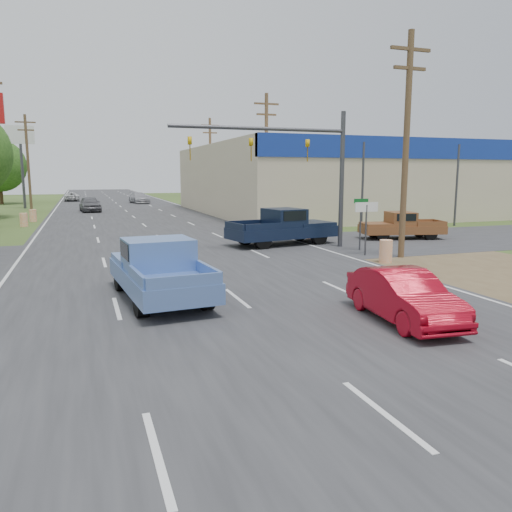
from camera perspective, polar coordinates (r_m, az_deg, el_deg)
name	(u,v)px	position (r m, az deg, el deg)	size (l,w,h in m)	color
ground	(384,415)	(8.61, 14.41, -17.16)	(200.00, 200.00, 0.00)	#32431B
main_road	(134,217)	(46.73, -13.81, 4.36)	(15.00, 180.00, 0.02)	#2D2D30
cross_road	(178,252)	(25.04, -8.91, 0.47)	(120.00, 10.00, 0.02)	#2D2D30
dirt_verge	(474,266)	(22.78, 23.66, -1.08)	(8.00, 18.00, 0.01)	brown
big_box_store	(429,179)	(58.88, 19.15, 8.30)	(50.00, 28.10, 6.60)	#B7A88C
utility_pole_1	(406,140)	(23.88, 16.80, 12.55)	(2.00, 0.28, 10.00)	#4C3823
utility_pole_2	(266,155)	(39.89, 1.19, 11.46)	(2.00, 0.28, 10.00)	#4C3823
utility_pole_3	(210,161)	(57.10, -5.23, 10.77)	(2.00, 0.28, 10.00)	#4C3823
utility_pole_6	(28,160)	(58.61, -24.62, 9.94)	(2.00, 0.28, 10.00)	#4C3823
tree_3	(427,161)	(96.77, 18.95, 10.20)	(8.40, 8.40, 10.40)	#422D19
tree_5	(252,165)	(107.06, -0.49, 10.39)	(7.98, 7.98, 9.88)	#422D19
barrel_0	(386,251)	(22.40, 14.61, 0.52)	(0.56, 0.56, 1.00)	orange
barrel_1	(310,231)	(29.93, 6.20, 2.91)	(0.56, 0.56, 1.00)	orange
barrel_2	(24,220)	(40.71, -25.01, 3.77)	(0.56, 0.56, 1.00)	orange
barrel_3	(33,216)	(44.65, -24.14, 4.24)	(0.56, 0.56, 1.00)	orange
pole_sign_left_far	(20,144)	(62.75, -25.33, 11.49)	(3.00, 0.35, 9.20)	#3F3F44
lane_sign	(366,216)	(24.02, 12.50, 4.54)	(1.20, 0.08, 2.52)	#3F3F44
street_name_sign	(361,219)	(25.63, 11.86, 4.19)	(0.80, 0.08, 2.61)	#3F3F44
signal_mast	(295,154)	(25.52, 4.47, 11.52)	(9.12, 0.40, 7.00)	#3F3F44
red_convertible	(404,297)	(13.53, 16.51, -4.46)	(1.42, 4.06, 1.34)	#9D0717
blue_pickup	(158,268)	(15.61, -11.09, -1.41)	(2.65, 5.81, 1.87)	black
navy_pickup	(284,226)	(27.33, 3.26, 3.39)	(6.27, 3.31, 1.98)	black
brown_pickup	(400,225)	(30.97, 16.13, 3.39)	(5.15, 2.91, 1.61)	black
distant_car_grey	(90,204)	(54.49, -18.45, 5.65)	(1.89, 4.70, 1.60)	#5D5C62
distant_car_silver	(139,198)	(69.10, -13.20, 6.47)	(1.98, 4.88, 1.42)	#ABAAAF
distant_car_white	(72,197)	(77.44, -20.32, 6.36)	(2.08, 4.51, 1.25)	silver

